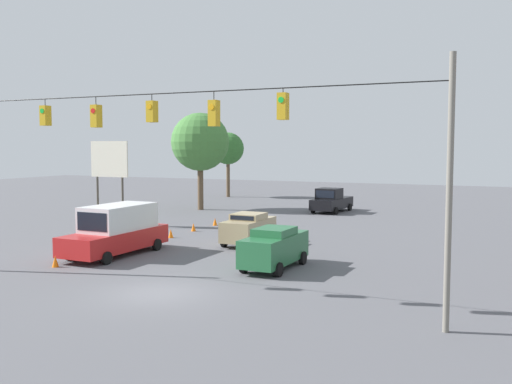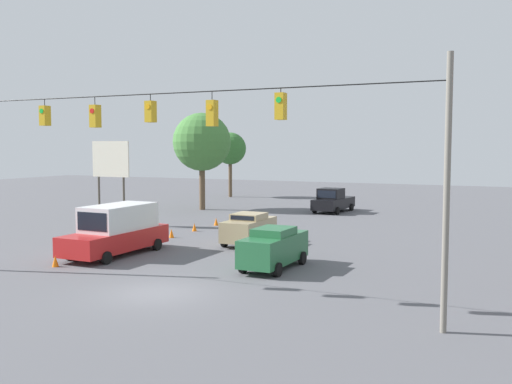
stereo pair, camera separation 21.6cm
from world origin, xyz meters
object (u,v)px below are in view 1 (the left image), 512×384
Objects in this scene: overhead_signal_span at (154,152)px; roadside_billboard at (109,166)px; traffic_cone_farthest at (215,222)px; sedan_tan_withflow_mid at (249,228)px; traffic_cone_fourth at (171,233)px; traffic_cone_nearest at (55,261)px; pickup_truck_black_withflow_deep at (331,201)px; tree_horizon_left at (228,149)px; box_truck_red_parked_shoulder at (117,230)px; sedan_green_crossing_near at (274,247)px; traffic_cone_second at (106,249)px; traffic_cone_fifth at (193,227)px; tree_horizon_right at (200,142)px; traffic_cone_third at (139,240)px.

overhead_signal_span is 3.55× the size of roadside_billboard.
overhead_signal_span reaches higher than traffic_cone_farthest.
sedan_tan_withflow_mid reaches higher than traffic_cone_fourth.
traffic_cone_nearest is 14.73m from roadside_billboard.
pickup_truck_black_withflow_deep is at bearing -105.63° from traffic_cone_fourth.
tree_horizon_left is (17.27, -39.58, -0.03)m from overhead_signal_span.
traffic_cone_fourth and traffic_cone_farthest have the same top height.
box_truck_red_parked_shoulder is 8.95m from sedan_green_crossing_near.
traffic_cone_second is (9.50, 0.52, -0.73)m from sedan_green_crossing_near.
traffic_cone_farthest is at bearing -89.14° from traffic_cone_fifth.
tree_horizon_left is at bearing -73.51° from tree_horizon_right.
sedan_tan_withflow_mid is 7.54× the size of traffic_cone_farthest.
roadside_billboard is (12.45, -2.94, 3.40)m from sedan_tan_withflow_mid.
roadside_billboard is (6.87, -8.95, 4.09)m from traffic_cone_second.
sedan_green_crossing_near is at bearing 137.79° from traffic_cone_fifth.
sedan_tan_withflow_mid is at bearing -82.42° from overhead_signal_span.
sedan_green_crossing_near is 18.71m from roadside_billboard.
overhead_signal_span reaches higher than traffic_cone_fifth.
overhead_signal_span is 29.96m from tree_horizon_right.
tree_horizon_left is (19.62, -33.27, 4.47)m from sedan_green_crossing_near.
box_truck_red_parked_shoulder is 11.76× the size of traffic_cone_farthest.
roadside_billboard reaches higher than traffic_cone_fourth.
traffic_cone_fourth is at bearing -2.04° from sedan_tan_withflow_mid.
box_truck_red_parked_shoulder is 1.07× the size of roadside_billboard.
pickup_truck_black_withflow_deep is (0.52, -18.08, 0.01)m from sedan_tan_withflow_mid.
traffic_cone_farthest is at bearing -86.75° from box_truck_red_parked_shoulder.
tree_horizon_left is (10.12, -33.80, 5.20)m from traffic_cone_second.
sedan_green_crossing_near reaches higher than traffic_cone_fifth.
overhead_signal_span is 10.58m from traffic_cone_second.
roadside_billboard is at bearing -61.60° from traffic_cone_nearest.
roadside_billboard reaches higher than box_truck_red_parked_shoulder.
tree_horizon_right is at bearing 15.32° from pickup_truck_black_withflow_deep.
traffic_cone_nearest and traffic_cone_farthest have the same top height.
tree_horizon_right is at bearing -92.61° from roadside_billboard.
roadside_billboard is at bearing -49.50° from box_truck_red_parked_shoulder.
tree_horizon_left is at bearing -67.79° from traffic_cone_fifth.
sedan_green_crossing_near reaches higher than traffic_cone_farthest.
traffic_cone_nearest is at bearing 104.98° from tree_horizon_left.
roadside_billboard is at bearing 26.73° from traffic_cone_farthest.
traffic_cone_second and traffic_cone_fifth have the same top height.
overhead_signal_span reaches higher than sedan_tan_withflow_mid.
tree_horizon_right reaches higher than traffic_cone_second.
traffic_cone_fourth is (5.01, 17.89, -0.70)m from pickup_truck_black_withflow_deep.
sedan_green_crossing_near is 0.52× the size of tree_horizon_right.
box_truck_red_parked_shoulder is 11.84m from roadside_billboard.
pickup_truck_black_withflow_deep is at bearing -86.01° from overhead_signal_span.
traffic_cone_nearest is 1.00× the size of traffic_cone_third.
box_truck_red_parked_shoulder is 11.76× the size of traffic_cone_fifth.
pickup_truck_black_withflow_deep is 12.86m from traffic_cone_farthest.
sedan_tan_withflow_mid is 7.54× the size of traffic_cone_fifth.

